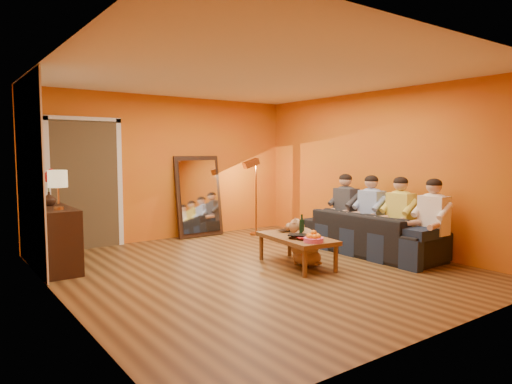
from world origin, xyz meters
TOP-DOWN VIEW (x-y plane):
  - room_shell at (0.00, 0.37)m, footprint 5.00×5.50m
  - white_accent at (-2.48, 1.75)m, footprint 0.02×1.90m
  - doorway_recess at (-1.50, 2.83)m, footprint 1.06×0.30m
  - door_jamb_left at (-2.07, 2.71)m, footprint 0.08×0.06m
  - door_jamb_right at (-0.93, 2.71)m, footprint 0.08×0.06m
  - door_header at (-1.50, 2.71)m, footprint 1.22×0.06m
  - mirror_frame at (0.55, 2.63)m, footprint 0.92×0.27m
  - mirror_glass at (0.55, 2.59)m, footprint 0.78×0.21m
  - sideboard at (-2.24, 1.55)m, footprint 0.44×1.18m
  - table_lamp at (-2.24, 1.25)m, footprint 0.24×0.24m
  - sofa at (2.00, -0.29)m, footprint 2.25×0.88m
  - coffee_table at (0.55, -0.20)m, footprint 0.75×1.28m
  - floor_lamp at (1.49, 2.07)m, footprint 0.35×0.30m
  - dog at (0.68, -0.22)m, footprint 0.49×0.64m
  - person_far_left at (2.13, -1.29)m, footprint 0.70×0.44m
  - person_mid_left at (2.13, -0.74)m, footprint 0.70×0.44m
  - person_mid_right at (2.13, -0.19)m, footprint 0.70×0.44m
  - person_far_right at (2.13, 0.36)m, footprint 0.70×0.44m
  - fruit_bowl at (0.45, -0.65)m, footprint 0.26×0.26m
  - wine_bottle at (0.60, -0.25)m, footprint 0.07×0.07m
  - tumbler at (0.67, -0.08)m, footprint 0.12×0.12m
  - laptop at (0.73, 0.15)m, footprint 0.39×0.29m
  - book_lower at (0.37, -0.40)m, footprint 0.26×0.29m
  - book_mid at (0.38, -0.39)m, footprint 0.22×0.26m
  - book_upper at (0.37, -0.41)m, footprint 0.30×0.31m
  - vase at (-2.24, 1.80)m, footprint 0.18×0.18m
  - flowers at (-2.24, 1.80)m, footprint 0.17×0.17m

SIDE VIEW (x-z plane):
  - coffee_table at x=0.55m, z-range 0.00..0.42m
  - sofa at x=2.00m, z-range 0.00..0.66m
  - dog at x=0.68m, z-range 0.00..0.68m
  - sideboard at x=-2.24m, z-range 0.00..0.85m
  - book_lower at x=0.37m, z-range 0.42..0.44m
  - laptop at x=0.73m, z-range 0.42..0.45m
  - book_mid at x=0.38m, z-range 0.44..0.46m
  - tumbler at x=0.67m, z-range 0.42..0.51m
  - book_upper at x=0.37m, z-range 0.46..0.48m
  - fruit_bowl at x=0.45m, z-range 0.42..0.58m
  - wine_bottle at x=0.60m, z-range 0.42..0.73m
  - person_far_left at x=2.13m, z-range 0.00..1.22m
  - person_mid_left at x=2.13m, z-range 0.00..1.22m
  - person_mid_right at x=2.13m, z-range 0.00..1.22m
  - person_far_right at x=2.13m, z-range 0.00..1.22m
  - floor_lamp at x=1.49m, z-range 0.00..1.44m
  - mirror_frame at x=0.55m, z-range 0.00..1.52m
  - mirror_glass at x=0.55m, z-range 0.09..1.43m
  - vase at x=-2.24m, z-range 0.85..1.04m
  - doorway_recess at x=-1.50m, z-range 0.00..2.10m
  - door_jamb_left at x=-2.07m, z-range -0.05..2.15m
  - door_jamb_right at x=-0.93m, z-range -0.05..2.15m
  - table_lamp at x=-2.24m, z-range 0.85..1.36m
  - flowers at x=-2.24m, z-range 0.97..1.48m
  - room_shell at x=0.00m, z-range 0.00..2.60m
  - white_accent at x=-2.48m, z-range 0.01..2.59m
  - door_header at x=-1.50m, z-range 2.08..2.16m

